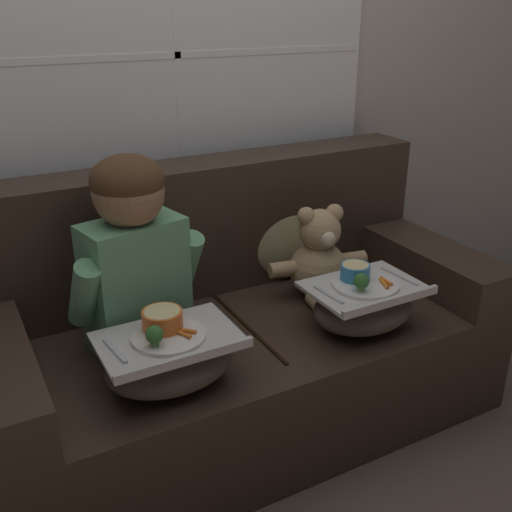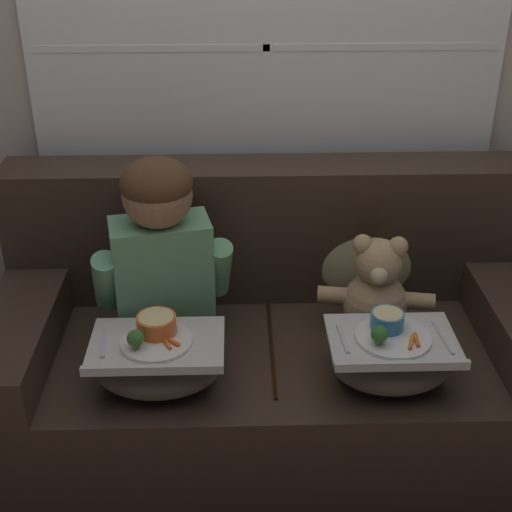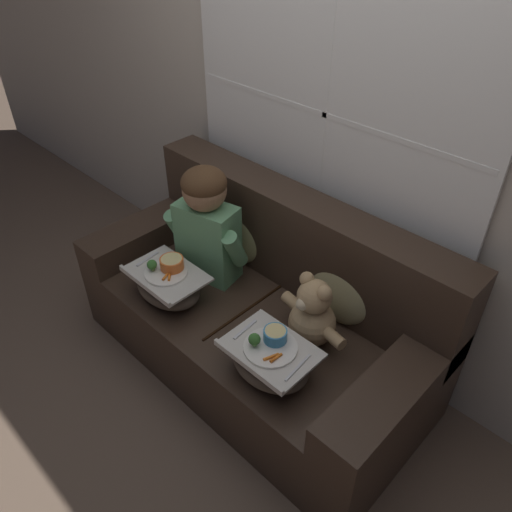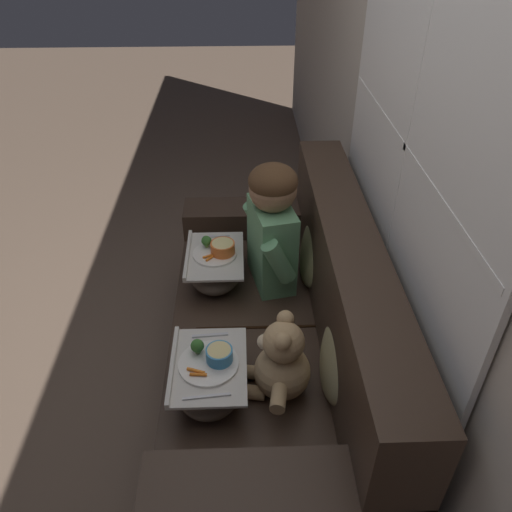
% 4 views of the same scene
% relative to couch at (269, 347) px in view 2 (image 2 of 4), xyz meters
% --- Properties ---
extents(ground_plane, '(14.00, 14.00, 0.00)m').
position_rel_couch_xyz_m(ground_plane, '(0.00, -0.07, -0.33)').
color(ground_plane, brown).
extents(wall_back_with_window, '(8.00, 0.08, 2.60)m').
position_rel_couch_xyz_m(wall_back_with_window, '(0.00, 0.45, 0.97)').
color(wall_back_with_window, '#BCB2A3').
rests_on(wall_back_with_window, ground_plane).
extents(couch, '(1.85, 0.87, 0.92)m').
position_rel_couch_xyz_m(couch, '(0.00, 0.00, 0.00)').
color(couch, '#38281E').
rests_on(couch, ground_plane).
extents(throw_pillow_behind_child, '(0.39, 0.19, 0.41)m').
position_rel_couch_xyz_m(throw_pillow_behind_child, '(-0.35, 0.18, 0.28)').
color(throw_pillow_behind_child, '#898456').
rests_on(throw_pillow_behind_child, couch).
extents(throw_pillow_behind_teddy, '(0.37, 0.18, 0.38)m').
position_rel_couch_xyz_m(throw_pillow_behind_teddy, '(0.35, 0.18, 0.28)').
color(throw_pillow_behind_teddy, tan).
rests_on(throw_pillow_behind_teddy, couch).
extents(child_figure, '(0.47, 0.26, 0.63)m').
position_rel_couch_xyz_m(child_figure, '(-0.35, -0.04, 0.44)').
color(child_figure, '#66A370').
rests_on(child_figure, couch).
extents(teddy_bear, '(0.39, 0.28, 0.36)m').
position_rel_couch_xyz_m(teddy_bear, '(0.35, -0.04, 0.24)').
color(teddy_bear, tan).
rests_on(teddy_bear, couch).
extents(lap_tray_child, '(0.40, 0.28, 0.23)m').
position_rel_couch_xyz_m(lap_tray_child, '(-0.35, -0.32, 0.18)').
color(lap_tray_child, '#473D33').
rests_on(lap_tray_child, child_figure).
extents(lap_tray_teddy, '(0.38, 0.29, 0.23)m').
position_rel_couch_xyz_m(lap_tray_teddy, '(0.35, -0.32, 0.18)').
color(lap_tray_teddy, '#473D33').
rests_on(lap_tray_teddy, teddy_bear).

